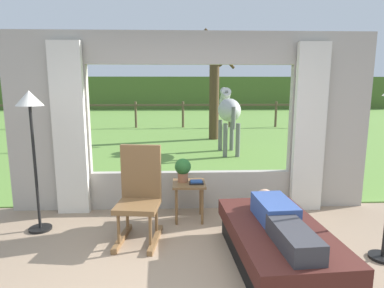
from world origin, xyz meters
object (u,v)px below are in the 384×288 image
rocking_chair (140,194)px  potted_plant (183,169)px  floor_lamp_left (31,119)px  reclining_person (280,218)px  recliner_sofa (277,245)px  side_table (189,189)px  book_stack (196,182)px  pasture_tree (215,92)px  horse (229,110)px

rocking_chair → potted_plant: 0.80m
floor_lamp_left → rocking_chair: bearing=-11.5°
reclining_person → recliner_sofa: bearing=86.2°
recliner_sofa → side_table: 1.49m
book_stack → side_table: bearing=151.9°
reclining_person → potted_plant: bearing=122.1°
potted_plant → book_stack: (0.18, -0.11, -0.16)m
rocking_chair → pasture_tree: 7.41m
floor_lamp_left → horse: bearing=56.3°
floor_lamp_left → recliner_sofa: bearing=-18.7°
horse → book_stack: bearing=-105.2°
recliner_sofa → floor_lamp_left: 3.15m
book_stack → pasture_tree: 6.83m
side_table → book_stack: 0.16m
side_table → horse: horse is taller
recliner_sofa → rocking_chair: (-1.46, 0.67, 0.33)m
potted_plant → pasture_tree: size_ratio=0.09×
book_stack → horse: horse is taller
rocking_chair → book_stack: bearing=40.9°
recliner_sofa → book_stack: (-0.77, 1.14, 0.32)m
potted_plant → book_stack: bearing=-32.3°
potted_plant → book_stack: 0.26m
reclining_person → floor_lamp_left: 3.07m
floor_lamp_left → reclining_person: bearing=-19.6°
potted_plant → horse: bearing=73.7°
potted_plant → floor_lamp_left: 1.98m
potted_plant → horse: 4.50m
recliner_sofa → reclining_person: bearing=-93.8°
recliner_sofa → horse: 5.63m
reclining_person → side_table: size_ratio=2.76×
potted_plant → horse: (1.26, 4.30, 0.45)m
recliner_sofa → pasture_tree: size_ratio=0.50×
pasture_tree → side_table: bearing=-99.0°
recliner_sofa → horse: horse is taller
side_table → floor_lamp_left: size_ratio=0.30×
book_stack → horse: size_ratio=0.11×
rocking_chair → recliner_sofa: bearing=-17.7°
book_stack → recliner_sofa: bearing=-56.1°
reclining_person → side_table: (-0.86, 1.24, -0.10)m
pasture_tree → horse: bearing=-86.8°
recliner_sofa → pasture_tree: pasture_tree is taller
recliner_sofa → side_table: side_table is taller
rocking_chair → book_stack: (0.70, 0.47, -0.00)m
rocking_chair → book_stack: size_ratio=5.88×
potted_plant → pasture_tree: pasture_tree is taller
floor_lamp_left → pasture_tree: (2.95, 6.89, 0.18)m
rocking_chair → side_table: bearing=47.9°
side_table → pasture_tree: pasture_tree is taller
book_stack → horse: bearing=76.2°
book_stack → reclining_person: bearing=-57.3°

